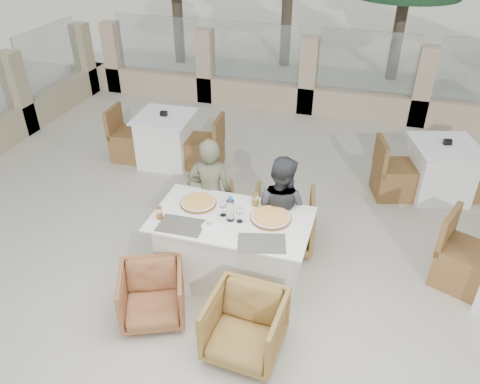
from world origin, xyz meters
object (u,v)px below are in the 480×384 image
(water_bottle, at_px, (230,209))
(wine_glass_centre, at_px, (223,208))
(wine_glass_near, at_px, (240,214))
(beer_glass_right, at_px, (255,199))
(pizza_left, at_px, (198,202))
(diner_left, at_px, (210,194))
(olive_dish, at_px, (209,225))
(beer_glass_left, at_px, (159,213))
(diner_right, at_px, (280,210))
(bg_table_a, at_px, (166,139))
(dining_table, at_px, (232,248))
(armchair_near_right, at_px, (245,326))
(pizza_right, at_px, (271,217))
(armchair_far_right, at_px, (283,220))
(armchair_near_left, at_px, (152,295))
(armchair_far_left, at_px, (211,209))
(bg_table_b, at_px, (440,170))

(water_bottle, bearing_deg, wine_glass_centre, 150.90)
(wine_glass_near, height_order, beer_glass_right, wine_glass_near)
(pizza_left, bearing_deg, diner_left, 89.98)
(beer_glass_right, distance_m, diner_left, 0.63)
(water_bottle, bearing_deg, olive_dish, -135.04)
(olive_dish, bearing_deg, beer_glass_left, -178.63)
(wine_glass_near, bearing_deg, diner_right, 57.82)
(diner_left, xyz_separation_m, bg_table_a, (-1.32, 1.66, -0.30))
(dining_table, height_order, armchair_near_right, dining_table)
(armchair_near_right, bearing_deg, pizza_right, 95.18)
(dining_table, relative_size, armchair_far_right, 2.24)
(wine_glass_near, relative_size, armchair_near_left, 0.30)
(pizza_right, distance_m, water_bottle, 0.42)
(dining_table, xyz_separation_m, diner_right, (0.40, 0.45, 0.26))
(water_bottle, relative_size, bg_table_a, 0.17)
(dining_table, xyz_separation_m, wine_glass_near, (0.10, -0.03, 0.48))
(armchair_far_right, bearing_deg, diner_right, 80.28)
(olive_dish, relative_size, armchair_near_left, 0.18)
(armchair_near_left, bearing_deg, diner_right, 28.20)
(pizza_left, distance_m, water_bottle, 0.45)
(dining_table, height_order, olive_dish, olive_dish)
(wine_glass_near, relative_size, diner_left, 0.14)
(wine_glass_near, xyz_separation_m, armchair_far_left, (-0.61, 0.80, -0.59))
(dining_table, distance_m, bg_table_b, 3.23)
(armchair_far_left, height_order, bg_table_b, bg_table_b)
(armchair_far_left, bearing_deg, armchair_far_right, 156.56)
(dining_table, relative_size, armchair_near_right, 2.41)
(armchair_far_left, relative_size, bg_table_a, 0.36)
(dining_table, distance_m, armchair_far_left, 0.93)
(dining_table, height_order, wine_glass_near, wine_glass_near)
(water_bottle, bearing_deg, diner_left, 127.92)
(diner_left, height_order, bg_table_a, diner_left)
(diner_right, bearing_deg, armchair_near_left, 66.32)
(armchair_near_left, bearing_deg, olive_dish, 32.07)
(dining_table, distance_m, pizza_right, 0.57)
(dining_table, height_order, pizza_right, pizza_right)
(armchair_far_right, bearing_deg, beer_glass_right, 51.89)
(pizza_right, height_order, armchair_far_left, pizza_right)
(diner_left, relative_size, bg_table_b, 0.83)
(wine_glass_centre, distance_m, armchair_near_left, 1.09)
(armchair_far_right, xyz_separation_m, bg_table_a, (-2.13, 1.43, 0.06))
(wine_glass_near, distance_m, beer_glass_left, 0.81)
(pizza_left, distance_m, pizza_right, 0.79)
(diner_right, bearing_deg, wine_glass_near, 72.23)
(olive_dish, xyz_separation_m, armchair_far_left, (-0.34, 0.97, -0.52))
(pizza_left, xyz_separation_m, armchair_far_right, (0.81, 0.59, -0.47))
(armchair_far_right, relative_size, bg_table_b, 0.43)
(water_bottle, xyz_separation_m, armchair_near_right, (0.41, -0.87, -0.60))
(wine_glass_near, height_order, diner_right, diner_right)
(pizza_left, xyz_separation_m, armchair_near_left, (-0.15, -0.91, -0.52))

